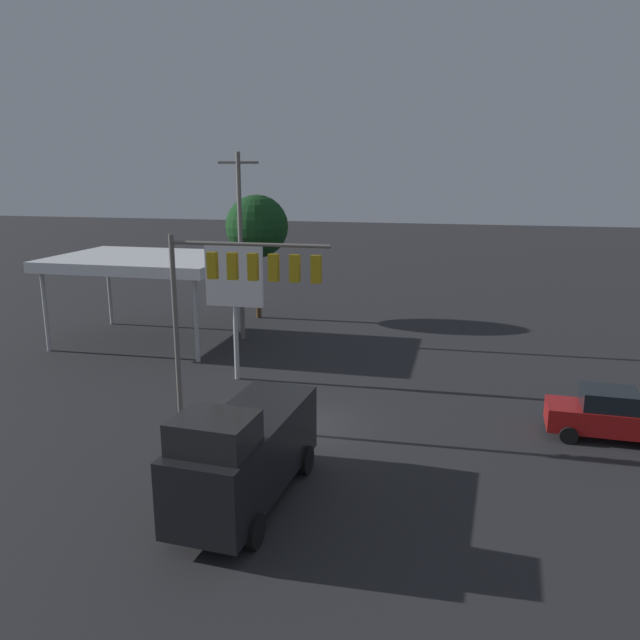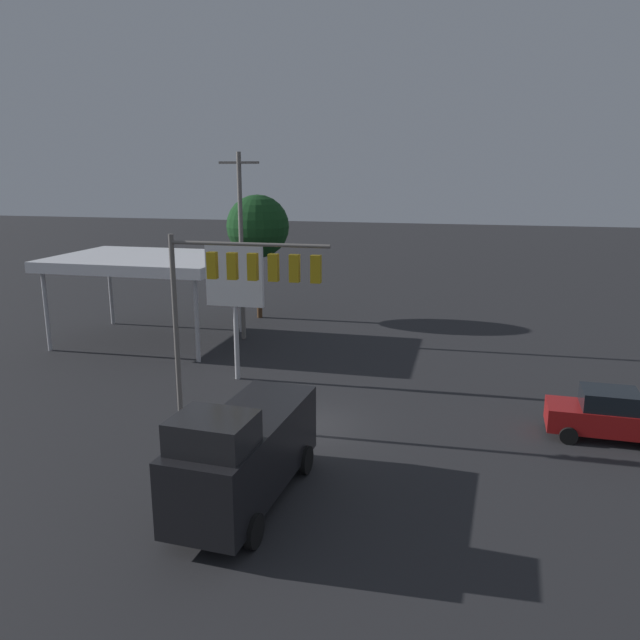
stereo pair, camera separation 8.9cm
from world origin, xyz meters
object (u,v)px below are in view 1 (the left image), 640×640
at_px(traffic_signal_assembly, 239,282).
at_px(street_tree, 257,227).
at_px(delivery_truck, 245,452).
at_px(utility_pole, 240,243).
at_px(price_sign, 234,282).
at_px(sedan_far, 608,414).

bearing_deg(traffic_signal_assembly, street_tree, -73.02).
distance_m(delivery_truck, street_tree, 25.34).
distance_m(utility_pole, price_sign, 7.56).
bearing_deg(utility_pole, street_tree, -80.98).
xyz_separation_m(traffic_signal_assembly, street_tree, (5.66, -18.54, 0.35)).
relative_size(sedan_far, delivery_truck, 0.64).
distance_m(sedan_far, street_tree, 25.66).
bearing_deg(street_tree, sedan_far, 140.31).
xyz_separation_m(traffic_signal_assembly, delivery_truck, (-1.97, 5.19, -4.21)).
bearing_deg(traffic_signal_assembly, utility_pole, -69.78).
distance_m(traffic_signal_assembly, sedan_far, 14.74).
xyz_separation_m(utility_pole, street_tree, (0.88, -5.56, 0.48)).
height_order(price_sign, street_tree, street_tree).
height_order(traffic_signal_assembly, delivery_truck, traffic_signal_assembly).
xyz_separation_m(utility_pole, price_sign, (-2.31, 7.13, -0.95)).
bearing_deg(sedan_far, traffic_signal_assembly, 12.34).
bearing_deg(traffic_signal_assembly, price_sign, -67.10).
height_order(traffic_signal_assembly, sedan_far, traffic_signal_assembly).
relative_size(utility_pole, sedan_far, 2.46).
bearing_deg(price_sign, traffic_signal_assembly, 112.90).
height_order(price_sign, sedan_far, price_sign).
height_order(price_sign, delivery_truck, price_sign).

